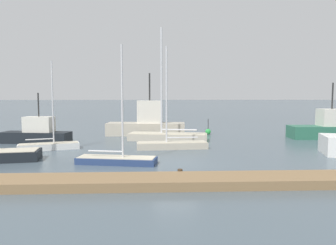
{
  "coord_description": "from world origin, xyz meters",
  "views": [
    {
      "loc": [
        -1.28,
        -18.57,
        4.0
      ],
      "look_at": [
        0.0,
        9.01,
        1.69
      ],
      "focal_mm": 34.28,
      "sensor_mm": 36.0,
      "label": 1
    }
  ],
  "objects_px": {
    "fishing_boat_2": "(37,133)",
    "sailboat_4": "(172,144)",
    "fishing_boat_1": "(147,124)",
    "sailboat_3": "(117,158)",
    "sailboat_1": "(168,135)",
    "fishing_boat_3": "(328,128)",
    "channel_buoy_0": "(208,131)",
    "sailboat_2": "(49,145)"
  },
  "relations": [
    {
      "from": "sailboat_4",
      "to": "channel_buoy_0",
      "type": "bearing_deg",
      "value": -119.88
    },
    {
      "from": "sailboat_3",
      "to": "fishing_boat_1",
      "type": "bearing_deg",
      "value": 94.37
    },
    {
      "from": "fishing_boat_2",
      "to": "fishing_boat_3",
      "type": "xyz_separation_m",
      "value": [
        26.29,
        1.73,
        0.13
      ]
    },
    {
      "from": "fishing_boat_2",
      "to": "fishing_boat_3",
      "type": "bearing_deg",
      "value": 12.8
    },
    {
      "from": "fishing_boat_1",
      "to": "channel_buoy_0",
      "type": "bearing_deg",
      "value": 8.39
    },
    {
      "from": "sailboat_1",
      "to": "sailboat_3",
      "type": "xyz_separation_m",
      "value": [
        -3.44,
        -9.79,
        -0.16
      ]
    },
    {
      "from": "sailboat_2",
      "to": "sailboat_4",
      "type": "height_order",
      "value": "sailboat_4"
    },
    {
      "from": "fishing_boat_1",
      "to": "fishing_boat_3",
      "type": "distance_m",
      "value": 17.38
    },
    {
      "from": "fishing_boat_2",
      "to": "sailboat_4",
      "type": "bearing_deg",
      "value": -8.09
    },
    {
      "from": "sailboat_1",
      "to": "fishing_boat_1",
      "type": "distance_m",
      "value": 4.4
    },
    {
      "from": "sailboat_1",
      "to": "sailboat_3",
      "type": "height_order",
      "value": "sailboat_1"
    },
    {
      "from": "fishing_boat_2",
      "to": "fishing_boat_1",
      "type": "bearing_deg",
      "value": 37.4
    },
    {
      "from": "sailboat_2",
      "to": "fishing_boat_2",
      "type": "xyz_separation_m",
      "value": [
        -2.11,
        3.53,
        0.47
      ]
    },
    {
      "from": "sailboat_3",
      "to": "fishing_boat_3",
      "type": "distance_m",
      "value": 21.34
    },
    {
      "from": "sailboat_2",
      "to": "sailboat_3",
      "type": "bearing_deg",
      "value": -61.24
    },
    {
      "from": "sailboat_4",
      "to": "fishing_boat_1",
      "type": "height_order",
      "value": "sailboat_4"
    },
    {
      "from": "sailboat_3",
      "to": "fishing_boat_3",
      "type": "bearing_deg",
      "value": 40.05
    },
    {
      "from": "sailboat_3",
      "to": "fishing_boat_2",
      "type": "height_order",
      "value": "sailboat_3"
    },
    {
      "from": "fishing_boat_3",
      "to": "fishing_boat_2",
      "type": "bearing_deg",
      "value": -173.58
    },
    {
      "from": "sailboat_2",
      "to": "fishing_boat_1",
      "type": "xyz_separation_m",
      "value": [
        7.1,
        8.51,
        0.81
      ]
    },
    {
      "from": "sailboat_3",
      "to": "sailboat_4",
      "type": "xyz_separation_m",
      "value": [
        3.57,
        5.25,
        0.07
      ]
    },
    {
      "from": "fishing_boat_1",
      "to": "fishing_boat_3",
      "type": "relative_size",
      "value": 1.13
    },
    {
      "from": "sailboat_2",
      "to": "channel_buoy_0",
      "type": "bearing_deg",
      "value": 15.14
    },
    {
      "from": "fishing_boat_1",
      "to": "sailboat_4",
      "type": "bearing_deg",
      "value": -71.22
    },
    {
      "from": "sailboat_2",
      "to": "fishing_boat_1",
      "type": "distance_m",
      "value": 11.11
    },
    {
      "from": "fishing_boat_3",
      "to": "sailboat_2",
      "type": "bearing_deg",
      "value": -165.07
    },
    {
      "from": "sailboat_2",
      "to": "fishing_boat_3",
      "type": "height_order",
      "value": "sailboat_2"
    },
    {
      "from": "sailboat_4",
      "to": "sailboat_2",
      "type": "bearing_deg",
      "value": -3.61
    },
    {
      "from": "sailboat_3",
      "to": "fishing_boat_2",
      "type": "xyz_separation_m",
      "value": [
        -7.69,
        8.72,
        0.5
      ]
    },
    {
      "from": "fishing_boat_1",
      "to": "sailboat_1",
      "type": "bearing_deg",
      "value": -58.72
    },
    {
      "from": "fishing_boat_1",
      "to": "fishing_boat_2",
      "type": "distance_m",
      "value": 10.48
    },
    {
      "from": "fishing_boat_1",
      "to": "sailboat_3",
      "type": "bearing_deg",
      "value": -91.19
    },
    {
      "from": "sailboat_2",
      "to": "sailboat_3",
      "type": "height_order",
      "value": "sailboat_3"
    },
    {
      "from": "sailboat_3",
      "to": "channel_buoy_0",
      "type": "distance_m",
      "value": 16.09
    },
    {
      "from": "channel_buoy_0",
      "to": "fishing_boat_3",
      "type": "bearing_deg",
      "value": -18.51
    },
    {
      "from": "sailboat_1",
      "to": "fishing_boat_3",
      "type": "bearing_deg",
      "value": -167.1
    },
    {
      "from": "sailboat_1",
      "to": "sailboat_4",
      "type": "bearing_deg",
      "value": 102.04
    },
    {
      "from": "sailboat_1",
      "to": "sailboat_4",
      "type": "height_order",
      "value": "sailboat_1"
    },
    {
      "from": "sailboat_1",
      "to": "sailboat_3",
      "type": "distance_m",
      "value": 10.38
    },
    {
      "from": "fishing_boat_1",
      "to": "fishing_boat_3",
      "type": "xyz_separation_m",
      "value": [
        17.07,
        -3.24,
        -0.21
      ]
    },
    {
      "from": "sailboat_1",
      "to": "fishing_boat_2",
      "type": "bearing_deg",
      "value": 15.88
    },
    {
      "from": "channel_buoy_0",
      "to": "fishing_boat_1",
      "type": "bearing_deg",
      "value": -176.75
    }
  ]
}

